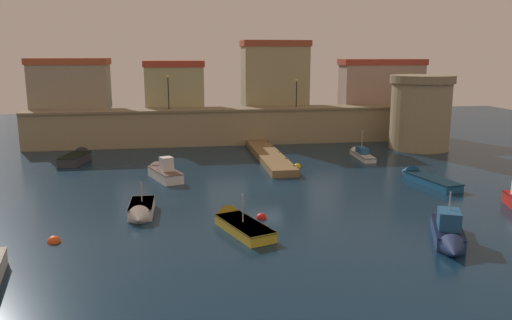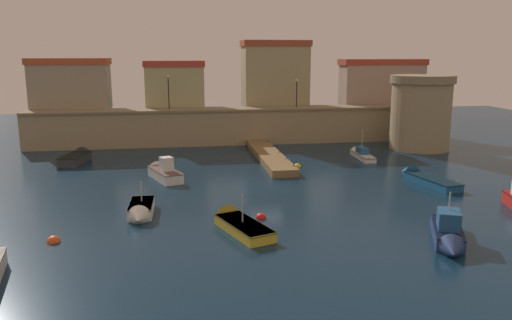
# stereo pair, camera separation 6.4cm
# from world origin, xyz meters

# --- Properties ---
(ground_plane) EXTENTS (106.15, 106.15, 0.00)m
(ground_plane) POSITION_xyz_m (0.00, 0.00, 0.00)
(ground_plane) COLOR #0C2338
(quay_wall) EXTENTS (44.93, 3.60, 3.97)m
(quay_wall) POSITION_xyz_m (0.00, 19.34, 2.00)
(quay_wall) COLOR #9E8966
(quay_wall) RESTS_ON ground
(old_town_backdrop) EXTENTS (45.93, 4.76, 7.67)m
(old_town_backdrop) POSITION_xyz_m (-0.33, 23.01, 6.85)
(old_town_backdrop) COLOR gray
(old_town_backdrop) RESTS_ON ground
(fortress_tower) EXTENTS (6.57, 6.57, 7.71)m
(fortress_tower) POSITION_xyz_m (18.69, 12.79, 3.91)
(fortress_tower) COLOR #9E8966
(fortress_tower) RESTS_ON ground
(pier_dock) EXTENTS (2.29, 15.24, 0.70)m
(pier_dock) POSITION_xyz_m (2.10, 10.07, 0.31)
(pier_dock) COLOR brown
(pier_dock) RESTS_ON ground
(quay_lamp_0) EXTENTS (0.32, 0.32, 3.68)m
(quay_lamp_0) POSITION_xyz_m (-7.27, 19.34, 6.39)
(quay_lamp_0) COLOR black
(quay_lamp_0) RESTS_ON quay_wall
(quay_lamp_1) EXTENTS (0.32, 0.32, 3.16)m
(quay_lamp_1) POSITION_xyz_m (6.95, 19.34, 6.10)
(quay_lamp_1) COLOR black
(quay_lamp_1) RESTS_ON quay_wall
(moored_boat_0) EXTENTS (1.34, 5.95, 3.05)m
(moored_boat_0) POSITION_xyz_m (11.07, 9.75, 0.34)
(moored_boat_0) COLOR white
(moored_boat_0) RESTS_ON ground
(moored_boat_1) EXTENTS (1.54, 4.25, 2.32)m
(moored_boat_1) POSITION_xyz_m (-8.94, -5.93, 0.38)
(moored_boat_1) COLOR white
(moored_boat_1) RESTS_ON ground
(moored_boat_2) EXTENTS (2.66, 5.06, 1.62)m
(moored_boat_2) POSITION_xyz_m (-15.70, 11.64, 0.44)
(moored_boat_2) COLOR #333338
(moored_boat_2) RESTS_ON ground
(moored_boat_3) EXTENTS (3.48, 5.55, 2.98)m
(moored_boat_3) POSITION_xyz_m (7.45, -13.18, 0.56)
(moored_boat_3) COLOR navy
(moored_boat_3) RESTS_ON ground
(moored_boat_5) EXTENTS (3.30, 5.57, 2.22)m
(moored_boat_5) POSITION_xyz_m (-7.82, 4.09, 0.52)
(moored_boat_5) COLOR white
(moored_boat_5) RESTS_ON ground
(moored_boat_6) EXTENTS (3.44, 5.91, 2.69)m
(moored_boat_6) POSITION_xyz_m (-3.37, -8.83, 0.32)
(moored_boat_6) COLOR gold
(moored_boat_6) RESTS_ON ground
(moored_boat_7) EXTENTS (2.67, 6.72, 1.48)m
(moored_boat_7) POSITION_xyz_m (12.44, -0.46, 0.32)
(moored_boat_7) COLOR #195689
(moored_boat_7) RESTS_ON ground
(mooring_buoy_0) EXTENTS (0.70, 0.70, 0.70)m
(mooring_buoy_0) POSITION_xyz_m (-13.30, -9.61, 0.00)
(mooring_buoy_0) COLOR #EA4C19
(mooring_buoy_0) RESTS_ON ground
(mooring_buoy_1) EXTENTS (0.66, 0.66, 0.66)m
(mooring_buoy_1) POSITION_xyz_m (3.96, 6.21, 0.00)
(mooring_buoy_1) COLOR yellow
(mooring_buoy_1) RESTS_ON ground
(mooring_buoy_2) EXTENTS (0.64, 0.64, 0.64)m
(mooring_buoy_2) POSITION_xyz_m (-1.64, -7.38, 0.00)
(mooring_buoy_2) COLOR red
(mooring_buoy_2) RESTS_ON ground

